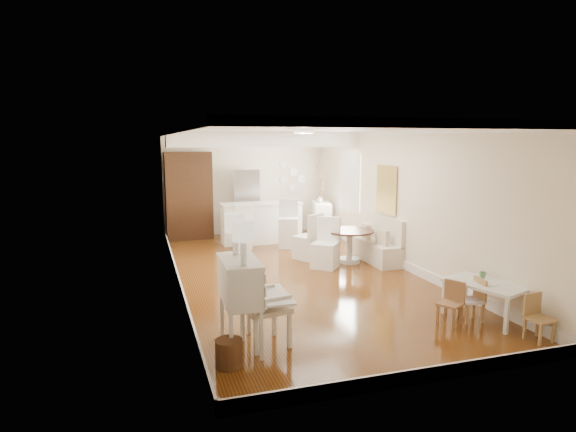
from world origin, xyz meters
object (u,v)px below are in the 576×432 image
kids_chair_c (540,318)px  slip_chair_far (308,236)px  kids_table (484,301)px  dining_table (349,246)px  bar_stool_right (288,224)px  wicker_basket (229,353)px  breakfast_counter (261,223)px  pantry_cabinet (189,196)px  kids_chair_a (450,303)px  fridge (259,202)px  bar_stool_left (243,227)px  secretary_bureau (240,304)px  slip_chair_near (325,243)px  gustavian_armchair (265,306)px  sideboard (321,220)px  kids_chair_b (471,300)px

kids_chair_c → slip_chair_far: slip_chair_far is taller
kids_table → slip_chair_far: (-1.25, 4.20, 0.24)m
dining_table → bar_stool_right: 1.97m
wicker_basket → breakfast_counter: breakfast_counter is taller
kids_table → pantry_cabinet: pantry_cabinet is taller
dining_table → breakfast_counter: size_ratio=0.50×
kids_chair_a → breakfast_counter: bearing=162.2°
breakfast_counter → fridge: bearing=79.2°
kids_chair_c → bar_stool_left: (-2.54, 6.47, 0.21)m
secretary_bureau → kids_chair_c: secretary_bureau is taller
slip_chair_far → secretary_bureau: bearing=26.8°
secretary_bureau → fridge: (2.00, 7.16, 0.33)m
slip_chair_near → bar_stool_left: (-1.24, 2.22, 0.01)m
bar_stool_right → gustavian_armchair: bearing=-91.5°
wicker_basket → bar_stool_right: bar_stool_right is taller
breakfast_counter → sideboard: bearing=7.9°
breakfast_counter → bar_stool_left: bearing=-135.0°
dining_table → breakfast_counter: (-1.30, 2.56, 0.16)m
secretary_bureau → wicker_basket: bearing=-115.0°
secretary_bureau → slip_chair_near: size_ratio=1.11×
kids_chair_b → slip_chair_near: bearing=-157.8°
dining_table → kids_chair_b: bearing=-85.8°
dining_table → slip_chair_far: bearing=142.9°
kids_chair_b → sideboard: (0.18, 6.44, 0.15)m
secretary_bureau → dining_table: size_ratio=1.11×
dining_table → kids_chair_a: bearing=-91.8°
gustavian_armchair → wicker_basket: gustavian_armchair is taller
wicker_basket → kids_chair_c: size_ratio=0.52×
bar_stool_right → slip_chair_far: bearing=-68.2°
kids_chair_c → wicker_basket: bearing=167.2°
bar_stool_left → pantry_cabinet: 2.10m
kids_chair_a → dining_table: bearing=149.6°
kids_chair_c → dining_table: size_ratio=0.60×
dining_table → slip_chair_near: size_ratio=1.00×
slip_chair_far → sideboard: slip_chair_far is taller
slip_chair_near → bar_stool_right: 2.04m
secretary_bureau → kids_chair_b: bearing=0.4°
fridge → kids_table: bearing=-77.5°
gustavian_armchair → dining_table: 4.51m
slip_chair_near → secretary_bureau: bearing=-86.6°
kids_chair_b → kids_chair_c: bearing=30.9°
dining_table → bar_stool_right: size_ratio=0.88×
secretary_bureau → gustavian_armchair: (0.32, 0.00, -0.07)m
slip_chair_far → kids_table: bearing=73.1°
kids_chair_a → slip_chair_far: (-0.63, 4.24, 0.20)m
kids_chair_c → kids_table: bearing=93.7°
fridge → sideboard: (1.54, -0.81, -0.43)m
slip_chair_near → sideboard: bearing=110.1°
kids_table → breakfast_counter: (-1.80, 6.19, 0.24)m
kids_chair_b → kids_chair_c: kids_chair_b is taller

